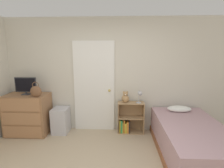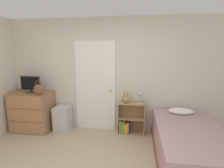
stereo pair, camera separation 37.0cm
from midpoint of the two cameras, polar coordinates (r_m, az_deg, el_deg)
wall_back at (r=3.97m, az=1.14°, el=2.76°), size 10.00×0.06×2.55m
door_closed at (r=4.00m, az=-2.77°, el=-0.84°), size 0.92×0.09×2.05m
dresser at (r=4.42m, az=-22.36°, el=-8.26°), size 0.90×0.56×0.89m
tv at (r=4.28m, az=-22.90°, el=0.01°), size 0.47×0.16×0.38m
handbag at (r=3.97m, az=-20.40°, el=-1.74°), size 0.23×0.11×0.32m
storage_bin at (r=4.24m, az=-13.32°, el=-10.87°), size 0.34×0.39×0.57m
bookshelf at (r=4.03m, az=8.25°, el=-11.91°), size 0.58×0.25×0.71m
teddy_bear at (r=3.85m, az=7.27°, el=-4.58°), size 0.17×0.17×0.25m
desk_lamp at (r=3.80m, az=11.96°, el=-3.68°), size 0.13×0.13×0.27m
bed at (r=3.41m, az=26.99°, el=-17.26°), size 1.10×2.00×0.69m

